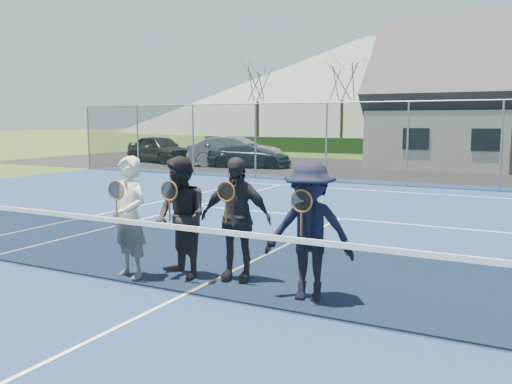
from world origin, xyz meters
TOP-DOWN VIEW (x-y plane):
  - ground at (0.00, 20.00)m, footprint 220.00×220.00m
  - court_surface at (0.00, 0.00)m, footprint 30.00×30.00m
  - tarmac_carpark at (-4.00, 20.00)m, footprint 40.00×12.00m
  - hedge_row at (0.00, 32.00)m, footprint 40.00×1.20m
  - hill_west at (-25.00, 95.00)m, footprint 110.00×110.00m
  - car_a at (-14.79, 18.70)m, footprint 4.82×3.04m
  - car_b at (-9.61, 18.20)m, footprint 4.97×2.69m
  - car_c at (-8.77, 18.12)m, footprint 4.50×2.51m
  - court_markings at (0.00, 0.00)m, footprint 11.03×23.83m
  - tennis_net at (0.00, 0.00)m, footprint 11.68×0.08m
  - perimeter_fence at (0.00, 13.50)m, footprint 30.07×0.07m
  - tree_a at (-16.00, 33.00)m, footprint 3.20×3.20m
  - tree_b at (-9.00, 33.00)m, footprint 3.20×3.20m
  - tree_c at (2.00, 33.00)m, footprint 3.20×3.20m
  - player_a at (-1.19, 0.33)m, footprint 0.74×0.57m
  - player_b at (-0.52, 0.66)m, footprint 1.07×0.97m
  - player_c at (0.25, 0.95)m, footprint 1.12×0.65m
  - player_d at (1.53, 0.60)m, footprint 1.27×0.87m

SIDE VIEW (x-z plane):
  - ground at x=0.00m, z-range 0.00..0.00m
  - tarmac_carpark at x=-4.00m, z-range 0.00..0.01m
  - court_surface at x=0.00m, z-range 0.00..0.02m
  - court_markings at x=0.00m, z-range 0.02..0.03m
  - tennis_net at x=0.00m, z-range -0.01..1.09m
  - hedge_row at x=0.00m, z-range 0.00..1.10m
  - car_c at x=-8.77m, z-range 0.00..1.23m
  - car_a at x=-14.79m, z-range 0.00..1.53m
  - car_b at x=-9.61m, z-range 0.00..1.55m
  - player_d at x=1.53m, z-range 0.02..1.82m
  - player_b at x=-0.52m, z-range 0.02..1.82m
  - player_c at x=0.25m, z-range 0.02..1.82m
  - player_a at x=-1.19m, z-range 0.02..1.82m
  - perimeter_fence at x=0.00m, z-range 0.01..3.03m
  - tree_a at x=-16.00m, z-range 1.91..9.68m
  - tree_b at x=-9.00m, z-range 1.91..9.68m
  - tree_c at x=2.00m, z-range 1.91..9.68m
  - hill_west at x=-25.00m, z-range 0.00..18.00m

